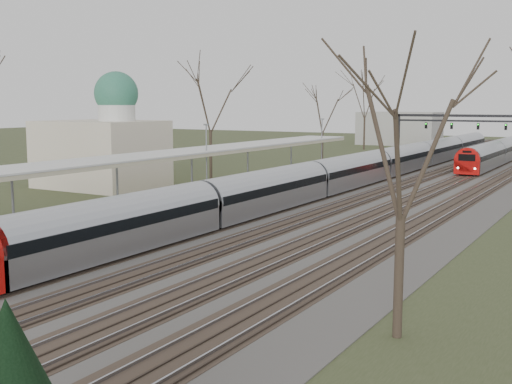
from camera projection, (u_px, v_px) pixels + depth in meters
track_bed at (402, 182)px, 61.17m from camera, size 24.00×160.00×0.22m
platform at (218, 193)px, 50.88m from camera, size 3.50×69.00×1.00m
canopy at (183, 153)px, 46.56m from camera, size 4.10×50.00×3.11m
dome_building at (103, 146)px, 57.24m from camera, size 10.00×8.00×10.30m
signal_gantry at (473, 123)px, 86.07m from camera, size 21.00×0.59×6.08m
tree_west_far at (210, 98)px, 62.81m from camera, size 5.50×5.50×11.33m
tree_east_near at (403, 135)px, 19.75m from camera, size 4.50×4.50×9.27m
train_near at (378, 165)px, 63.11m from camera, size 2.62×90.21×3.05m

